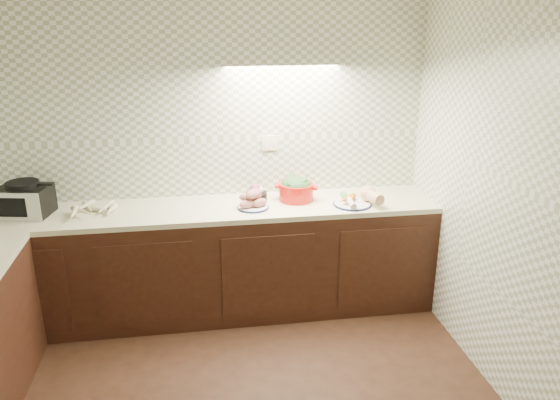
{
  "coord_description": "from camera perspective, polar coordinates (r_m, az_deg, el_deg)",
  "views": [
    {
      "loc": [
        -0.03,
        -2.47,
        2.35
      ],
      "look_at": [
        0.55,
        1.25,
        1.02
      ],
      "focal_mm": 35.0,
      "sensor_mm": 36.0,
      "label": 1
    }
  ],
  "objects": [
    {
      "name": "counter",
      "position": [
        3.73,
        -17.98,
        -12.19
      ],
      "size": [
        3.6,
        3.6,
        0.9
      ],
      "color": "black",
      "rests_on": "ground"
    },
    {
      "name": "dutch_oven",
      "position": [
        4.32,
        1.7,
        1.17
      ],
      "size": [
        0.34,
        0.34,
        0.19
      ],
      "rotation": [
        0.0,
        0.0,
        -0.29
      ],
      "color": "red",
      "rests_on": "counter"
    },
    {
      "name": "room",
      "position": [
        2.57,
        -7.78,
        2.96
      ],
      "size": [
        3.6,
        3.6,
        2.6
      ],
      "color": "black",
      "rests_on": "ground"
    },
    {
      "name": "toaster_oven",
      "position": [
        4.42,
        -25.16,
        0.04
      ],
      "size": [
        0.41,
        0.34,
        0.26
      ],
      "rotation": [
        0.0,
        0.0,
        -0.2
      ],
      "color": "black",
      "rests_on": "counter"
    },
    {
      "name": "veg_plate",
      "position": [
        4.3,
        8.31,
        0.24
      ],
      "size": [
        0.36,
        0.33,
        0.14
      ],
      "rotation": [
        0.0,
        0.0,
        0.09
      ],
      "color": "#121946",
      "rests_on": "counter"
    },
    {
      "name": "sweet_potato_plate",
      "position": [
        4.17,
        -2.87,
        -0.08
      ],
      "size": [
        0.24,
        0.24,
        0.15
      ],
      "rotation": [
        0.0,
        0.0,
        0.26
      ],
      "color": "#121946",
      "rests_on": "counter"
    },
    {
      "name": "parsnip_pile",
      "position": [
        4.32,
        -18.79,
        -0.75
      ],
      "size": [
        0.34,
        0.29,
        0.08
      ],
      "color": "beige",
      "rests_on": "counter"
    },
    {
      "name": "onion_bowl",
      "position": [
        4.34,
        -2.52,
        0.63
      ],
      "size": [
        0.17,
        0.17,
        0.13
      ],
      "color": "black",
      "rests_on": "counter"
    }
  ]
}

